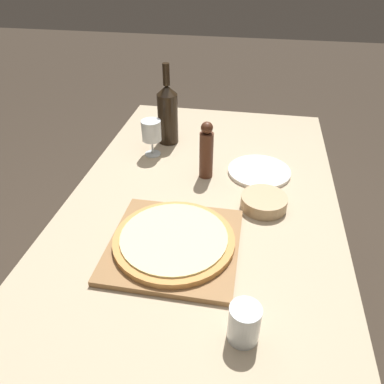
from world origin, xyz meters
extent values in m
plane|color=#382D23|center=(0.00, 0.00, 0.00)|extent=(12.00, 12.00, 0.00)
cube|color=tan|center=(0.00, 0.00, 0.76)|extent=(0.91, 1.68, 0.03)
cylinder|color=brown|center=(-0.39, 0.78, 0.37)|extent=(0.06, 0.06, 0.74)
cylinder|color=brown|center=(0.39, 0.78, 0.37)|extent=(0.06, 0.06, 0.74)
cube|color=olive|center=(-0.04, -0.18, 0.78)|extent=(0.37, 0.37, 0.02)
cylinder|color=#C68947|center=(-0.04, -0.18, 0.80)|extent=(0.35, 0.35, 0.02)
cylinder|color=beige|center=(-0.04, -0.18, 0.81)|extent=(0.31, 0.31, 0.01)
cylinder|color=black|center=(-0.21, 0.46, 0.88)|extent=(0.08, 0.08, 0.21)
cone|color=black|center=(-0.21, 0.46, 1.00)|extent=(0.08, 0.08, 0.04)
cylinder|color=black|center=(-0.21, 0.46, 1.07)|extent=(0.03, 0.03, 0.09)
cylinder|color=#4C2819|center=(-0.01, 0.21, 0.86)|extent=(0.05, 0.05, 0.17)
sphere|color=#4C2819|center=(-0.01, 0.21, 0.97)|extent=(0.04, 0.04, 0.04)
cylinder|color=silver|center=(-0.25, 0.34, 0.78)|extent=(0.06, 0.06, 0.00)
cylinder|color=silver|center=(-0.25, 0.34, 0.81)|extent=(0.01, 0.01, 0.06)
cylinder|color=silver|center=(-0.25, 0.34, 0.88)|extent=(0.08, 0.08, 0.08)
cylinder|color=tan|center=(0.21, 0.06, 0.79)|extent=(0.15, 0.15, 0.04)
cylinder|color=silver|center=(0.17, -0.44, 0.82)|extent=(0.07, 0.07, 0.10)
cylinder|color=silver|center=(0.19, 0.27, 0.78)|extent=(0.24, 0.24, 0.01)
camera|label=1|loc=(0.15, -0.96, 1.52)|focal=35.00mm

